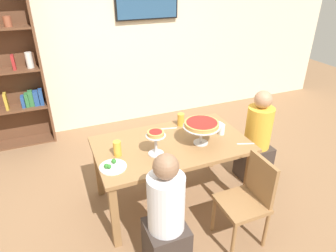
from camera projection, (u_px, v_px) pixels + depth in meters
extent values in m
plane|color=#846042|center=(171.00, 198.00, 3.43)|extent=(12.00, 12.00, 0.00)
cube|color=beige|center=(116.00, 37.00, 4.57)|extent=(8.00, 0.12, 2.80)
cube|color=olive|center=(172.00, 145.00, 3.10)|extent=(1.56, 0.91, 0.04)
cube|color=olive|center=(115.00, 217.00, 2.70)|extent=(0.07, 0.07, 0.70)
cube|color=olive|center=(249.00, 179.00, 3.19)|extent=(0.07, 0.07, 0.70)
cube|color=olive|center=(98.00, 169.00, 3.35)|extent=(0.07, 0.07, 0.70)
cube|color=olive|center=(211.00, 143.00, 3.84)|extent=(0.07, 0.07, 0.70)
cube|color=brown|center=(41.00, 68.00, 4.16)|extent=(0.03, 0.30, 2.20)
cube|color=brown|center=(17.00, 143.00, 4.49)|extent=(1.04, 0.28, 0.02)
cube|color=brown|center=(8.00, 110.00, 4.23)|extent=(1.04, 0.28, 0.02)
cube|color=#B7932D|center=(6.00, 101.00, 4.17)|extent=(0.04, 0.13, 0.23)
cube|color=navy|center=(23.00, 101.00, 4.26)|extent=(0.04, 0.13, 0.16)
cube|color=#2D6B38|center=(27.00, 100.00, 4.27)|extent=(0.05, 0.13, 0.19)
cube|color=#2D6B38|center=(31.00, 98.00, 4.28)|extent=(0.06, 0.10, 0.22)
cube|color=navy|center=(36.00, 98.00, 4.31)|extent=(0.07, 0.13, 0.21)
cube|color=navy|center=(41.00, 97.00, 4.32)|extent=(0.05, 0.13, 0.22)
cube|color=maroon|center=(13.00, 62.00, 3.99)|extent=(0.04, 0.11, 0.19)
cylinder|color=silver|center=(29.00, 60.00, 4.05)|extent=(0.09, 0.09, 0.21)
cylinder|color=brown|center=(7.00, 21.00, 3.76)|extent=(0.10, 0.10, 0.13)
cube|color=black|center=(147.00, 1.00, 4.43)|extent=(0.97, 0.05, 0.53)
cube|color=navy|center=(147.00, 1.00, 4.41)|extent=(0.93, 0.01, 0.49)
cube|color=#382D28|center=(253.00, 162.00, 3.69)|extent=(0.34, 0.34, 0.45)
cylinder|color=gold|center=(259.00, 128.00, 3.47)|extent=(0.30, 0.30, 0.50)
sphere|color=#A87A5B|center=(263.00, 100.00, 3.30)|extent=(0.20, 0.20, 0.20)
cube|color=#382D28|center=(166.00, 245.00, 2.58)|extent=(0.34, 0.34, 0.45)
cylinder|color=silver|center=(166.00, 203.00, 2.36)|extent=(0.30, 0.30, 0.50)
sphere|color=#846047|center=(166.00, 167.00, 2.20)|extent=(0.20, 0.20, 0.20)
cube|color=olive|center=(242.00, 204.00, 2.74)|extent=(0.40, 0.40, 0.04)
cube|color=olive|center=(261.00, 179.00, 2.69)|extent=(0.04, 0.36, 0.42)
cylinder|color=olive|center=(233.00, 241.00, 2.64)|extent=(0.04, 0.04, 0.41)
cylinder|color=olive|center=(213.00, 215.00, 2.93)|extent=(0.04, 0.04, 0.41)
cylinder|color=olive|center=(266.00, 230.00, 2.76)|extent=(0.04, 0.04, 0.41)
cylinder|color=olive|center=(244.00, 205.00, 3.05)|extent=(0.04, 0.04, 0.41)
cylinder|color=silver|center=(201.00, 143.00, 3.08)|extent=(0.15, 0.15, 0.01)
cylinder|color=silver|center=(201.00, 134.00, 3.04)|extent=(0.03, 0.03, 0.18)
cylinder|color=silver|center=(202.00, 126.00, 2.99)|extent=(0.37, 0.37, 0.01)
cylinder|color=tan|center=(202.00, 124.00, 2.98)|extent=(0.34, 0.34, 0.04)
cylinder|color=maroon|center=(202.00, 122.00, 2.97)|extent=(0.31, 0.31, 0.00)
cylinder|color=silver|center=(156.00, 153.00, 2.90)|extent=(0.15, 0.15, 0.01)
cylinder|color=silver|center=(156.00, 145.00, 2.86)|extent=(0.03, 0.03, 0.19)
cylinder|color=silver|center=(156.00, 136.00, 2.81)|extent=(0.19, 0.19, 0.01)
cylinder|color=tan|center=(156.00, 133.00, 2.80)|extent=(0.16, 0.16, 0.04)
cylinder|color=maroon|center=(156.00, 132.00, 2.79)|extent=(0.12, 0.12, 0.00)
cylinder|color=white|center=(113.00, 167.00, 2.71)|extent=(0.25, 0.25, 0.01)
sphere|color=#2D7028|center=(109.00, 166.00, 2.67)|extent=(0.04, 0.04, 0.04)
sphere|color=#2D7028|center=(114.00, 161.00, 2.74)|extent=(0.05, 0.05, 0.05)
sphere|color=#2D7028|center=(106.00, 166.00, 2.67)|extent=(0.04, 0.04, 0.04)
cylinder|color=white|center=(213.00, 126.00, 3.41)|extent=(0.26, 0.26, 0.01)
sphere|color=#2D7028|center=(213.00, 122.00, 3.43)|extent=(0.04, 0.04, 0.04)
sphere|color=#2D7028|center=(208.00, 124.00, 3.40)|extent=(0.04, 0.04, 0.04)
sphere|color=#2D7028|center=(215.00, 124.00, 3.39)|extent=(0.04, 0.04, 0.04)
sphere|color=#2D7028|center=(212.00, 124.00, 3.37)|extent=(0.05, 0.05, 0.05)
cylinder|color=gold|center=(181.00, 120.00, 3.40)|extent=(0.08, 0.08, 0.14)
cylinder|color=gold|center=(117.00, 149.00, 2.85)|extent=(0.08, 0.08, 0.15)
cylinder|color=white|center=(222.00, 129.00, 3.23)|extent=(0.07, 0.07, 0.11)
cube|color=silver|center=(169.00, 128.00, 3.36)|extent=(0.18, 0.06, 0.00)
cube|color=silver|center=(167.00, 165.00, 2.74)|extent=(0.18, 0.03, 0.00)
cube|color=silver|center=(246.00, 144.00, 3.07)|extent=(0.18, 0.07, 0.00)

